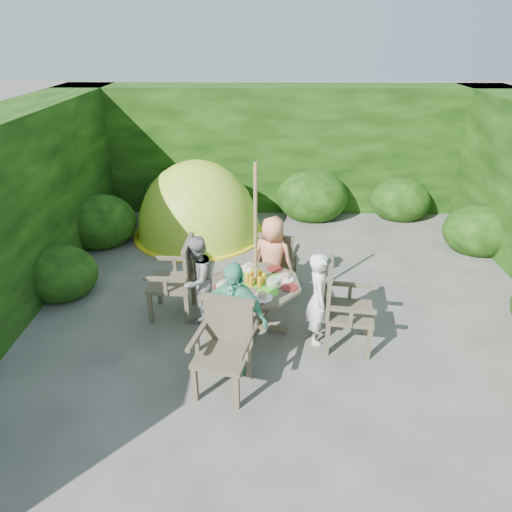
{
  "coord_description": "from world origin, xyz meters",
  "views": [
    {
      "loc": [
        -0.4,
        -5.55,
        3.53
      ],
      "look_at": [
        -0.49,
        -0.23,
        0.85
      ],
      "focal_mm": 32.0,
      "sensor_mm": 36.0,
      "label": 1
    }
  ],
  "objects_px": {
    "patio_table": "(256,290)",
    "garden_chair_back": "(278,259)",
    "parasol_pole": "(255,252)",
    "child_back": "(272,259)",
    "child_left": "(197,279)",
    "garden_chair_right": "(342,306)",
    "garden_chair_left": "(177,277)",
    "dome_tent": "(199,234)",
    "child_right": "(319,298)",
    "garden_chair_front": "(224,345)",
    "child_front": "(234,318)"
  },
  "relations": [
    {
      "from": "child_right",
      "to": "dome_tent",
      "type": "distance_m",
      "value": 3.8
    },
    {
      "from": "parasol_pole",
      "to": "garden_chair_back",
      "type": "xyz_separation_m",
      "value": [
        0.31,
        1.06,
        -0.63
      ]
    },
    {
      "from": "parasol_pole",
      "to": "patio_table",
      "type": "bearing_deg",
      "value": -3.41
    },
    {
      "from": "patio_table",
      "to": "parasol_pole",
      "type": "relative_size",
      "value": 0.66
    },
    {
      "from": "garden_chair_right",
      "to": "garden_chair_left",
      "type": "xyz_separation_m",
      "value": [
        -2.08,
        0.64,
        0.0
      ]
    },
    {
      "from": "patio_table",
      "to": "garden_chair_back",
      "type": "bearing_deg",
      "value": 73.92
    },
    {
      "from": "patio_table",
      "to": "child_back",
      "type": "distance_m",
      "value": 0.8
    },
    {
      "from": "child_back",
      "to": "child_front",
      "type": "xyz_separation_m",
      "value": [
        -0.45,
        -1.54,
        0.06
      ]
    },
    {
      "from": "patio_table",
      "to": "child_front",
      "type": "distance_m",
      "value": 0.81
    },
    {
      "from": "child_back",
      "to": "dome_tent",
      "type": "height_order",
      "value": "dome_tent"
    },
    {
      "from": "garden_chair_right",
      "to": "garden_chair_back",
      "type": "height_order",
      "value": "garden_chair_right"
    },
    {
      "from": "garden_chair_left",
      "to": "child_right",
      "type": "distance_m",
      "value": 1.89
    },
    {
      "from": "parasol_pole",
      "to": "child_right",
      "type": "distance_m",
      "value": 0.95
    },
    {
      "from": "child_back",
      "to": "child_left",
      "type": "bearing_deg",
      "value": 51.94
    },
    {
      "from": "patio_table",
      "to": "garden_chair_left",
      "type": "distance_m",
      "value": 1.09
    },
    {
      "from": "garden_chair_left",
      "to": "child_back",
      "type": "xyz_separation_m",
      "value": [
        1.26,
        0.44,
        0.06
      ]
    },
    {
      "from": "garden_chair_left",
      "to": "garden_chair_front",
      "type": "distance_m",
      "value": 1.56
    },
    {
      "from": "patio_table",
      "to": "child_left",
      "type": "relative_size",
      "value": 1.22
    },
    {
      "from": "garden_chair_left",
      "to": "garden_chair_back",
      "type": "xyz_separation_m",
      "value": [
        1.35,
        0.73,
        -0.09
      ]
    },
    {
      "from": "parasol_pole",
      "to": "child_front",
      "type": "bearing_deg",
      "value": -106.21
    },
    {
      "from": "child_left",
      "to": "child_back",
      "type": "xyz_separation_m",
      "value": [
        0.99,
        0.54,
        0.03
      ]
    },
    {
      "from": "garden_chair_left",
      "to": "dome_tent",
      "type": "bearing_deg",
      "value": -176.44
    },
    {
      "from": "garden_chair_front",
      "to": "child_front",
      "type": "relative_size",
      "value": 0.72
    },
    {
      "from": "child_left",
      "to": "child_back",
      "type": "height_order",
      "value": "child_back"
    },
    {
      "from": "garden_chair_back",
      "to": "child_back",
      "type": "bearing_deg",
      "value": 88.76
    },
    {
      "from": "garden_chair_right",
      "to": "garden_chair_left",
      "type": "height_order",
      "value": "garden_chair_left"
    },
    {
      "from": "child_left",
      "to": "garden_chair_right",
      "type": "bearing_deg",
      "value": 90.92
    },
    {
      "from": "child_back",
      "to": "dome_tent",
      "type": "xyz_separation_m",
      "value": [
        -1.35,
        2.25,
        -0.62
      ]
    },
    {
      "from": "patio_table",
      "to": "garden_chair_left",
      "type": "xyz_separation_m",
      "value": [
        -1.04,
        0.33,
        -0.01
      ]
    },
    {
      "from": "parasol_pole",
      "to": "child_back",
      "type": "height_order",
      "value": "parasol_pole"
    },
    {
      "from": "garden_chair_left",
      "to": "garden_chair_front",
      "type": "bearing_deg",
      "value": 29.75
    },
    {
      "from": "patio_table",
      "to": "garden_chair_right",
      "type": "xyz_separation_m",
      "value": [
        1.04,
        -0.32,
        -0.02
      ]
    },
    {
      "from": "garden_chair_back",
      "to": "garden_chair_front",
      "type": "bearing_deg",
      "value": 88.88
    },
    {
      "from": "garden_chair_back",
      "to": "garden_chair_front",
      "type": "height_order",
      "value": "garden_chair_front"
    },
    {
      "from": "child_left",
      "to": "child_back",
      "type": "relative_size",
      "value": 0.95
    },
    {
      "from": "garden_chair_back",
      "to": "child_left",
      "type": "xyz_separation_m",
      "value": [
        -1.08,
        -0.83,
        0.12
      ]
    },
    {
      "from": "garden_chair_left",
      "to": "child_right",
      "type": "height_order",
      "value": "child_right"
    },
    {
      "from": "parasol_pole",
      "to": "dome_tent",
      "type": "relative_size",
      "value": 0.79
    },
    {
      "from": "child_right",
      "to": "dome_tent",
      "type": "xyz_separation_m",
      "value": [
        -1.89,
        3.24,
        -0.6
      ]
    },
    {
      "from": "parasol_pole",
      "to": "garden_chair_left",
      "type": "bearing_deg",
      "value": 162.57
    },
    {
      "from": "garden_chair_left",
      "to": "child_left",
      "type": "distance_m",
      "value": 0.29
    },
    {
      "from": "parasol_pole",
      "to": "garden_chair_front",
      "type": "xyz_separation_m",
      "value": [
        -0.31,
        -1.05,
        -0.58
      ]
    },
    {
      "from": "garden_chair_front",
      "to": "child_left",
      "type": "distance_m",
      "value": 1.35
    },
    {
      "from": "patio_table",
      "to": "garden_chair_right",
      "type": "distance_m",
      "value": 1.08
    },
    {
      "from": "garden_chair_left",
      "to": "child_left",
      "type": "relative_size",
      "value": 0.88
    },
    {
      "from": "garden_chair_front",
      "to": "child_back",
      "type": "bearing_deg",
      "value": 87.46
    },
    {
      "from": "garden_chair_right",
      "to": "child_right",
      "type": "bearing_deg",
      "value": 79.86
    },
    {
      "from": "garden_chair_front",
      "to": "child_front",
      "type": "xyz_separation_m",
      "value": [
        0.09,
        0.28,
        0.15
      ]
    },
    {
      "from": "parasol_pole",
      "to": "child_right",
      "type": "height_order",
      "value": "parasol_pole"
    },
    {
      "from": "child_right",
      "to": "dome_tent",
      "type": "bearing_deg",
      "value": 32.94
    }
  ]
}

